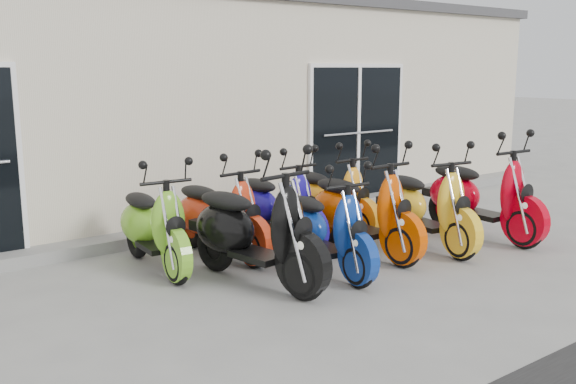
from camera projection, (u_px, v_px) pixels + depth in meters
name	position (u px, v px, depth m)	size (l,w,h in m)	color
ground	(319.00, 263.00, 7.51)	(80.00, 80.00, 0.00)	gray
building	(131.00, 105.00, 11.28)	(14.00, 6.00, 3.20)	beige
roof_cap	(126.00, 6.00, 10.96)	(14.20, 6.20, 0.16)	#3F3F42
front_step	(228.00, 223.00, 9.08)	(14.00, 0.40, 0.15)	gray
door_right	(357.00, 129.00, 10.51)	(2.02, 0.08, 2.22)	black
scooter_front_black	(254.00, 215.00, 6.62)	(0.74, 2.04, 1.51)	black
scooter_front_blue	(325.00, 216.00, 7.02)	(0.64, 1.75, 1.29)	navy
scooter_front_orange_a	(362.00, 197.00, 7.69)	(0.70, 1.93, 1.43)	#D34300
scooter_front_orange_b	(426.00, 194.00, 8.01)	(0.69, 1.89, 1.40)	yellow
scooter_front_red	(482.00, 183.00, 8.50)	(0.73, 2.01, 1.49)	#BB0013
scooter_back_green	(153.00, 213.00, 7.12)	(0.65, 1.79, 1.32)	#6FB825
scooter_back_red	(219.00, 203.00, 7.62)	(0.65, 1.80, 1.33)	red
scooter_back_blue	(277.00, 195.00, 8.12)	(0.65, 1.79, 1.32)	#1A0F8D
scooter_back_yellow	(330.00, 187.00, 8.64)	(0.65, 1.80, 1.33)	orange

